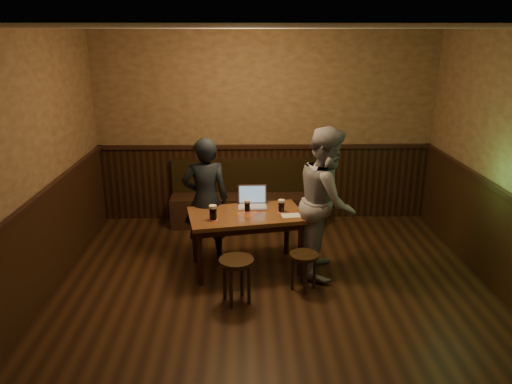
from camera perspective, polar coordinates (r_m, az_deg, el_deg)
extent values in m
cube|color=black|center=(5.15, 2.40, -14.88)|extent=(5.00, 6.00, 0.02)
cube|color=beige|center=(4.32, 2.91, 18.35)|extent=(5.00, 6.00, 0.02)
cube|color=#906C49|center=(7.46, 1.06, 7.32)|extent=(5.00, 0.02, 2.80)
cube|color=#906C49|center=(5.03, -27.21, 0.01)|extent=(0.02, 6.00, 2.80)
cube|color=black|center=(7.63, 1.03, 0.99)|extent=(4.98, 0.04, 1.10)
cube|color=black|center=(5.32, -25.61, -8.73)|extent=(0.04, 5.98, 1.10)
cube|color=black|center=(7.45, 1.06, 5.19)|extent=(4.98, 0.06, 0.06)
cube|color=black|center=(5.09, -26.17, -2.88)|extent=(0.06, 5.98, 0.06)
cube|color=black|center=(7.47, -1.18, -2.01)|extent=(2.20, 0.50, 0.45)
cube|color=black|center=(7.51, -1.21, 1.91)|extent=(2.20, 0.10, 0.50)
cube|color=brown|center=(5.92, -1.14, -2.68)|extent=(1.45, 1.00, 0.05)
cube|color=black|center=(5.95, -1.14, -3.32)|extent=(1.32, 0.86, 0.08)
cube|color=maroon|center=(5.91, -1.15, -2.44)|extent=(0.34, 0.34, 0.00)
cylinder|color=black|center=(5.71, -6.42, -7.53)|extent=(0.07, 0.07, 0.67)
cylinder|color=black|center=(6.26, -7.01, -5.16)|extent=(0.07, 0.07, 0.67)
cylinder|color=black|center=(5.92, 5.12, -6.51)|extent=(0.07, 0.07, 0.67)
cylinder|color=black|center=(6.45, 3.53, -4.32)|extent=(0.07, 0.07, 0.67)
cylinder|color=black|center=(5.27, -2.26, -7.89)|extent=(0.49, 0.49, 0.04)
cylinder|color=black|center=(5.33, -0.81, -10.47)|extent=(0.04, 0.04, 0.48)
cylinder|color=black|center=(5.50, -1.63, -9.55)|extent=(0.04, 0.04, 0.48)
cylinder|color=black|center=(5.43, -3.63, -9.93)|extent=(0.04, 0.04, 0.48)
cylinder|color=black|center=(5.27, -2.86, -10.88)|extent=(0.04, 0.04, 0.48)
cylinder|color=black|center=(5.57, 5.52, -7.23)|extent=(0.33, 0.33, 0.04)
cylinder|color=black|center=(5.68, 6.70, -9.09)|extent=(0.03, 0.03, 0.42)
cylinder|color=black|center=(5.77, 5.29, -8.58)|extent=(0.03, 0.03, 0.42)
cylinder|color=black|center=(5.64, 4.20, -9.18)|extent=(0.03, 0.03, 0.42)
cylinder|color=black|center=(5.55, 5.63, -9.72)|extent=(0.03, 0.03, 0.42)
cylinder|color=#AB152E|center=(5.74, -4.91, -3.16)|extent=(0.11, 0.11, 0.00)
cylinder|color=silver|center=(5.74, -4.91, -3.13)|extent=(0.10, 0.10, 0.00)
cylinder|color=black|center=(5.71, -4.93, -2.47)|extent=(0.08, 0.08, 0.14)
cylinder|color=beige|center=(5.68, -4.96, -1.67)|extent=(0.09, 0.09, 0.03)
cylinder|color=#AB152E|center=(5.98, -1.01, -2.21)|extent=(0.09, 0.09, 0.00)
cylinder|color=silver|center=(5.98, -1.01, -2.18)|extent=(0.08, 0.08, 0.00)
cylinder|color=black|center=(5.96, -1.01, -1.66)|extent=(0.07, 0.07, 0.11)
cylinder|color=beige|center=(5.93, -1.01, -1.04)|extent=(0.07, 0.07, 0.03)
cylinder|color=#AB152E|center=(5.97, 2.91, -2.26)|extent=(0.10, 0.10, 0.00)
cylinder|color=silver|center=(5.97, 2.91, -2.23)|extent=(0.08, 0.08, 0.00)
cylinder|color=black|center=(5.95, 2.92, -1.67)|extent=(0.07, 0.07, 0.12)
cylinder|color=beige|center=(5.92, 2.93, -1.00)|extent=(0.08, 0.08, 0.03)
cube|color=silver|center=(6.10, -0.38, -1.70)|extent=(0.35, 0.25, 0.02)
cube|color=#B2B2B7|center=(6.10, -0.38, -1.61)|extent=(0.32, 0.20, 0.00)
cube|color=silver|center=(6.18, -0.43, -0.23)|extent=(0.35, 0.08, 0.23)
cube|color=#53759B|center=(6.17, -0.42, -0.26)|extent=(0.32, 0.06, 0.20)
cube|color=silver|center=(5.86, 4.02, -2.69)|extent=(0.23, 0.17, 0.00)
imported|color=black|center=(6.19, -5.78, -0.88)|extent=(0.63, 0.46, 1.58)
imported|color=gray|center=(5.87, 8.12, -1.08)|extent=(0.82, 0.97, 1.76)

